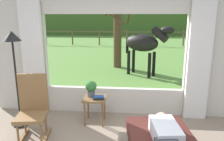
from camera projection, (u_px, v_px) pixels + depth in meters
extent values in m
cube|color=beige|center=(21.00, 53.00, 4.76)|extent=(1.15, 0.12, 2.55)
cube|color=beige|center=(215.00, 56.00, 4.41)|extent=(1.15, 0.12, 2.55)
cube|color=beige|center=(114.00, 100.00, 4.83)|extent=(2.90, 0.12, 0.55)
cube|color=beige|center=(114.00, 2.00, 4.34)|extent=(2.90, 0.12, 0.45)
cube|color=silver|center=(33.00, 58.00, 4.62)|extent=(0.44, 0.10, 2.40)
cube|color=silver|center=(199.00, 61.00, 4.33)|extent=(0.44, 0.10, 2.40)
cube|color=#568438|center=(126.00, 46.00, 15.44)|extent=(36.00, 21.68, 0.02)
cube|color=#3F5F28|center=(129.00, 24.00, 24.67)|extent=(36.00, 2.00, 2.40)
cube|color=silver|center=(165.00, 131.00, 2.99)|extent=(0.41, 0.64, 0.22)
sphere|color=tan|center=(161.00, 119.00, 3.37)|extent=(0.20, 0.20, 0.20)
cube|color=brown|center=(32.00, 117.00, 3.64)|extent=(0.55, 0.55, 0.06)
cube|color=brown|center=(33.00, 93.00, 3.77)|extent=(0.48, 0.13, 0.68)
cube|color=brown|center=(22.00, 139.00, 3.73)|extent=(0.16, 0.68, 0.06)
cube|color=brown|center=(46.00, 138.00, 3.75)|extent=(0.16, 0.68, 0.06)
cylinder|color=brown|center=(18.00, 134.00, 3.51)|extent=(0.04, 0.04, 0.38)
cylinder|color=brown|center=(41.00, 133.00, 3.53)|extent=(0.04, 0.04, 0.38)
cylinder|color=brown|center=(25.00, 123.00, 3.86)|extent=(0.04, 0.04, 0.38)
cylinder|color=brown|center=(46.00, 123.00, 3.88)|extent=(0.04, 0.04, 0.38)
cube|color=brown|center=(95.00, 98.00, 4.27)|extent=(0.44, 0.44, 0.03)
cylinder|color=brown|center=(85.00, 114.00, 4.19)|extent=(0.04, 0.04, 0.49)
cylinder|color=brown|center=(102.00, 115.00, 4.16)|extent=(0.04, 0.04, 0.49)
cylinder|color=brown|center=(88.00, 107.00, 4.51)|extent=(0.04, 0.04, 0.49)
cylinder|color=brown|center=(105.00, 108.00, 4.49)|extent=(0.04, 0.04, 0.49)
cylinder|color=#4C5156|center=(91.00, 94.00, 4.32)|extent=(0.14, 0.14, 0.12)
sphere|color=#2D6B2D|center=(91.00, 86.00, 4.29)|extent=(0.22, 0.22, 0.22)
cube|color=black|center=(98.00, 98.00, 4.20)|extent=(0.22, 0.17, 0.03)
cube|color=#23478C|center=(99.00, 97.00, 4.20)|extent=(0.21, 0.14, 0.03)
cylinder|color=black|center=(21.00, 124.00, 4.28)|extent=(0.28, 0.28, 0.03)
cylinder|color=black|center=(17.00, 85.00, 4.09)|extent=(0.04, 0.04, 1.63)
cone|color=black|center=(12.00, 36.00, 3.88)|extent=(0.32, 0.32, 0.18)
ellipsoid|color=black|center=(142.00, 43.00, 7.62)|extent=(1.34, 1.15, 0.60)
cylinder|color=black|center=(160.00, 35.00, 7.14)|extent=(0.64, 0.54, 0.53)
ellipsoid|color=black|center=(167.00, 30.00, 6.96)|extent=(0.51, 0.43, 0.24)
cube|color=black|center=(158.00, 34.00, 7.18)|extent=(0.40, 0.30, 0.32)
cylinder|color=black|center=(127.00, 46.00, 8.02)|extent=(0.14, 0.14, 0.55)
cylinder|color=black|center=(154.00, 64.00, 7.66)|extent=(0.11, 0.11, 0.85)
cylinder|color=black|center=(149.00, 66.00, 7.42)|extent=(0.11, 0.11, 0.85)
cylinder|color=black|center=(133.00, 61.00, 8.17)|extent=(0.11, 0.11, 0.85)
cylinder|color=black|center=(129.00, 62.00, 7.92)|extent=(0.11, 0.11, 0.85)
cylinder|color=#4C3823|center=(118.00, 30.00, 8.76)|extent=(0.32, 0.32, 3.05)
cylinder|color=#47331E|center=(113.00, 16.00, 8.32)|extent=(0.93, 0.51, 0.64)
cylinder|color=#47331E|center=(130.00, 10.00, 8.65)|extent=(0.34, 1.05, 1.10)
cylinder|color=#47331E|center=(112.00, 9.00, 8.79)|extent=(0.58, 0.68, 0.64)
cylinder|color=brown|center=(20.00, 37.00, 16.57)|extent=(0.10, 0.10, 1.10)
cylinder|color=brown|center=(46.00, 37.00, 16.40)|extent=(0.10, 0.10, 1.10)
cylinder|color=brown|center=(72.00, 37.00, 16.22)|extent=(0.10, 0.10, 1.10)
cylinder|color=brown|center=(99.00, 37.00, 16.05)|extent=(0.10, 0.10, 1.10)
cylinder|color=brown|center=(127.00, 38.00, 15.88)|extent=(0.10, 0.10, 1.10)
cylinder|color=brown|center=(155.00, 38.00, 15.70)|extent=(0.10, 0.10, 1.10)
cylinder|color=brown|center=(183.00, 38.00, 15.53)|extent=(0.10, 0.10, 1.10)
cylinder|color=brown|center=(213.00, 38.00, 15.36)|extent=(0.10, 0.10, 1.10)
cube|color=brown|center=(127.00, 32.00, 15.78)|extent=(16.00, 0.06, 0.08)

